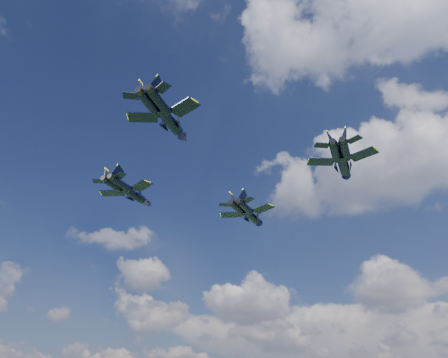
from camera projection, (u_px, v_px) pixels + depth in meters
jet_lead at (252, 216)px, 99.69m from camera, size 12.95×16.81×3.99m
jet_left at (134, 194)px, 87.60m from camera, size 11.96×15.53×3.69m
jet_right at (344, 164)px, 73.72m from camera, size 11.39×15.20×3.58m
jet_slot at (171, 121)px, 63.97m from camera, size 11.04×14.75×3.47m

